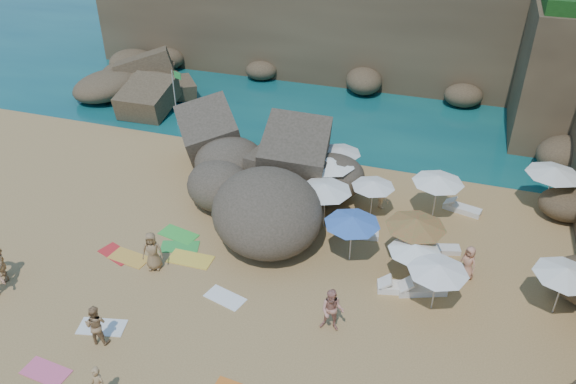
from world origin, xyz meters
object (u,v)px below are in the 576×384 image
(flag_pole, at_px, (176,91))
(person_stand_2, at_px, (382,195))
(lounger_0, at_px, (307,159))
(person_stand_1, at_px, (96,325))
(rock_outcrop, at_px, (252,203))
(parasol_2, at_px, (325,187))
(parasol_0, at_px, (329,161))
(person_stand_4, at_px, (468,263))
(person_stand_3, at_px, (285,234))
(parasol_1, at_px, (340,150))
(person_stand_5, at_px, (284,132))

(flag_pole, bearing_deg, person_stand_2, -21.02)
(lounger_0, xyz_separation_m, person_stand_1, (-3.43, -15.55, 0.72))
(rock_outcrop, relative_size, lounger_0, 5.36)
(parasol_2, bearing_deg, rock_outcrop, 167.99)
(rock_outcrop, height_order, person_stand_2, rock_outcrop)
(flag_pole, xyz_separation_m, parasol_0, (11.39, -5.52, -0.14))
(person_stand_1, bearing_deg, person_stand_4, -158.00)
(person_stand_2, relative_size, person_stand_3, 1.01)
(lounger_0, bearing_deg, person_stand_4, -37.85)
(parasol_1, bearing_deg, lounger_0, 142.04)
(parasol_2, relative_size, person_stand_3, 1.77)
(parasol_1, distance_m, person_stand_1, 14.95)
(parasol_1, relative_size, parasol_2, 0.89)
(lounger_0, bearing_deg, parasol_2, -65.00)
(rock_outcrop, distance_m, flag_pole, 10.76)
(parasol_2, xyz_separation_m, person_stand_3, (-1.26, -2.04, -1.49))
(parasol_0, height_order, lounger_0, parasol_0)
(parasol_2, relative_size, person_stand_4, 1.60)
(person_stand_2, relative_size, person_stand_5, 0.84)
(parasol_0, bearing_deg, flag_pole, 154.14)
(rock_outcrop, xyz_separation_m, person_stand_3, (2.77, -2.90, 0.72))
(parasol_2, distance_m, person_stand_4, 7.05)
(person_stand_1, relative_size, person_stand_3, 1.17)
(lounger_0, relative_size, person_stand_1, 0.98)
(parasol_1, distance_m, parasol_2, 4.21)
(person_stand_5, bearing_deg, person_stand_4, -36.35)
(parasol_1, height_order, person_stand_2, parasol_1)
(person_stand_2, height_order, person_stand_4, person_stand_4)
(flag_pole, height_order, person_stand_2, flag_pole)
(flag_pole, bearing_deg, rock_outcrop, -42.25)
(person_stand_1, distance_m, person_stand_3, 8.92)
(flag_pole, xyz_separation_m, person_stand_1, (5.79, -17.50, -1.52))
(flag_pole, distance_m, parasol_0, 12.65)
(rock_outcrop, relative_size, flag_pole, 2.41)
(person_stand_1, distance_m, person_stand_2, 14.67)
(lounger_0, bearing_deg, flag_pole, 169.68)
(parasol_1, bearing_deg, person_stand_4, -39.97)
(person_stand_3, bearing_deg, person_stand_2, -37.93)
(lounger_0, distance_m, person_stand_4, 12.03)
(lounger_0, xyz_separation_m, person_stand_5, (-1.89, 1.51, 0.73))
(lounger_0, bearing_deg, rock_outcrop, -104.23)
(person_stand_3, bearing_deg, parasol_1, -8.23)
(parasol_1, xyz_separation_m, person_stand_1, (-5.69, -13.78, -1.12))
(person_stand_1, distance_m, person_stand_5, 17.13)
(lounger_0, xyz_separation_m, person_stand_4, (9.27, -7.64, 0.67))
(lounger_0, relative_size, person_stand_2, 1.15)
(flag_pole, height_order, lounger_0, flag_pole)
(parasol_0, relative_size, person_stand_4, 1.61)
(person_stand_2, xyz_separation_m, person_stand_5, (-6.79, 4.98, 0.13))
(flag_pole, bearing_deg, lounger_0, -11.96)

